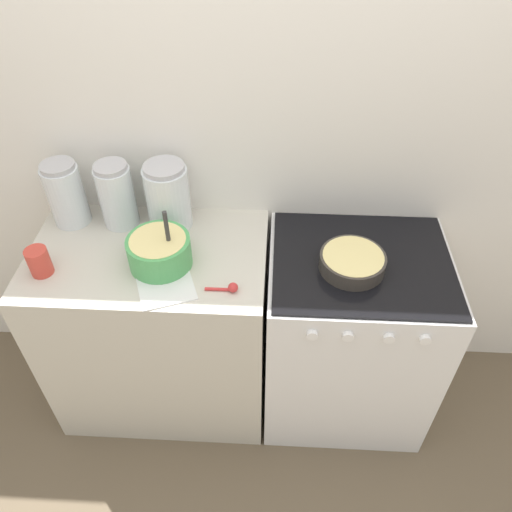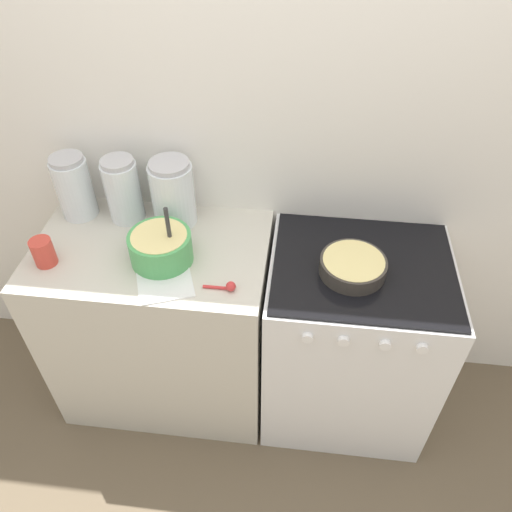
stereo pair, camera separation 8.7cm
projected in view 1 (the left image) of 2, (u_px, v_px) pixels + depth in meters
name	position (u px, v px, depth m)	size (l,w,h in m)	color
ground_plane	(261.00, 445.00, 2.30)	(12.00, 12.00, 0.00)	brown
wall_back	(270.00, 147.00, 1.93)	(4.83, 0.05, 2.40)	white
countertop_cabinet	(162.00, 328.00, 2.22)	(0.92, 0.58, 0.91)	beige
stove	(348.00, 336.00, 2.19)	(0.70, 0.60, 0.91)	silver
mixing_bowl	(159.00, 250.00, 1.82)	(0.23, 0.23, 0.25)	#4CA559
baking_pan	(352.00, 262.00, 1.83)	(0.24, 0.24, 0.06)	#38332D
storage_jar_left	(67.00, 197.00, 1.98)	(0.15, 0.15, 0.27)	silver
storage_jar_middle	(117.00, 199.00, 1.97)	(0.14, 0.14, 0.27)	silver
storage_jar_right	(168.00, 200.00, 1.96)	(0.17, 0.17, 0.28)	silver
tin_can	(39.00, 262.00, 1.80)	(0.08, 0.08, 0.11)	#CC3F33
recipe_page	(165.00, 283.00, 1.79)	(0.26, 0.28, 0.01)	white
measuring_spoon	(230.00, 288.00, 1.76)	(0.12, 0.04, 0.04)	red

